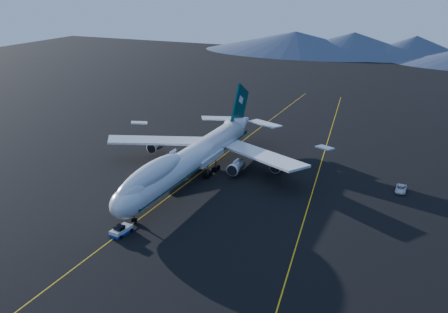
% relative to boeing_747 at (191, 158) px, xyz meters
% --- Properties ---
extents(ground, '(500.00, 500.00, 0.00)m').
position_rel_boeing_747_xyz_m(ground, '(-0.00, -0.03, -5.81)').
color(ground, black).
rests_on(ground, ground).
extents(taxiway_line_main, '(0.25, 220.00, 0.01)m').
position_rel_boeing_747_xyz_m(taxiway_line_main, '(-0.00, -0.03, -5.80)').
color(taxiway_line_main, gold).
rests_on(taxiway_line_main, ground).
extents(taxiway_line_side, '(28.08, 198.09, 0.01)m').
position_rel_boeing_747_xyz_m(taxiway_line_side, '(30.00, 9.97, -5.80)').
color(taxiway_line_side, gold).
rests_on(taxiway_line_side, ground).
extents(boeing_747, '(59.62, 72.43, 19.37)m').
position_rel_boeing_747_xyz_m(boeing_747, '(0.00, 0.00, 0.00)').
color(boeing_747, silver).
rests_on(boeing_747, ground).
extents(pushback_tug, '(3.25, 5.16, 2.14)m').
position_rel_boeing_747_xyz_m(pushback_tug, '(0.39, -31.82, -5.14)').
color(pushback_tug, silver).
rests_on(pushback_tug, ground).
extents(service_van, '(2.54, 5.40, 1.49)m').
position_rel_boeing_747_xyz_m(service_van, '(50.39, 14.01, -5.07)').
color(service_van, silver).
rests_on(service_van, ground).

